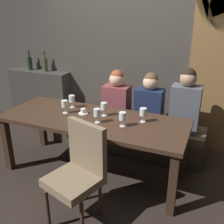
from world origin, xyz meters
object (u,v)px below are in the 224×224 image
diner_bearded (150,101)px  wine_glass_end_left (123,116)px  wine_bottle_dark_red (30,63)px  wine_glass_near_left (72,99)px  wine_glass_near_right (104,107)px  banquette_bench (115,133)px  diner_far_end (186,102)px  fork_on_table (73,121)px  chair_near_side (79,168)px  wine_glass_center_front (143,113)px  wine_glass_far_left (97,113)px  espresso_cup (83,112)px  wine_glass_end_right (65,104)px  wine_bottle_pale_label (45,64)px  dining_table (93,125)px  diner_redhead (117,97)px

diner_bearded → wine_glass_end_left: (-0.09, -0.79, 0.07)m
wine_bottle_dark_red → wine_glass_near_left: wine_bottle_dark_red is taller
diner_bearded → wine_glass_near_right: diner_bearded is taller
banquette_bench → wine_glass_near_right: wine_glass_near_right is taller
diner_far_end → fork_on_table: (-1.12, -0.87, -0.10)m
wine_bottle_dark_red → fork_on_table: (1.56, -1.23, -0.33)m
chair_near_side → wine_glass_center_front: 0.96m
wine_glass_end_left → wine_glass_far_left: same height
banquette_bench → espresso_cup: size_ratio=20.83×
wine_bottle_dark_red → wine_glass_end_left: (2.13, -1.13, -0.21)m
banquette_bench → wine_glass_end_left: bearing=-62.7°
wine_glass_end_right → wine_bottle_pale_label: bearing=134.5°
fork_on_table → wine_glass_near_left: bearing=101.6°
wine_glass_far_left → wine_glass_near_left: size_ratio=1.00×
wine_glass_near_left → diner_bearded: bearing=29.4°
dining_table → wine_bottle_dark_red: wine_bottle_dark_red is taller
fork_on_table → wine_glass_end_right: bearing=119.3°
wine_glass_far_left → wine_glass_near_left: bearing=148.9°
diner_far_end → dining_table: bearing=-144.1°
wine_glass_center_front → espresso_cup: 0.74m
wine_bottle_pale_label → wine_glass_far_left: bearing=-37.2°
diner_redhead → wine_glass_end_right: size_ratio=4.41×
diner_far_end → wine_glass_far_left: (-0.85, -0.78, 0.02)m
diner_redhead → wine_glass_center_front: diner_redhead is taller
diner_bearded → wine_bottle_pale_label: (-1.90, 0.34, 0.28)m
wine_glass_near_left → wine_bottle_dark_red: bearing=147.7°
fork_on_table → wine_glass_near_right: bearing=29.3°
chair_near_side → fork_on_table: size_ratio=5.76×
espresso_cup → wine_bottle_pale_label: bearing=141.8°
dining_table → wine_glass_near_left: (-0.40, 0.22, 0.20)m
wine_bottle_dark_red → dining_table: bearing=-31.4°
wine_bottle_dark_red → fork_on_table: bearing=-38.2°
wine_bottle_dark_red → wine_glass_end_left: 2.42m
dining_table → wine_glass_near_right: bearing=52.0°
diner_far_end → wine_glass_end_left: diner_far_end is taller
dining_table → fork_on_table: (-0.16, -0.18, 0.09)m
diner_bearded → wine_bottle_pale_label: bearing=169.8°
wine_glass_center_front → wine_glass_far_left: bearing=-155.0°
dining_table → diner_bearded: 0.88m
wine_glass_far_left → wine_glass_near_left: (-0.51, 0.31, 0.00)m
wine_glass_near_left → dining_table: bearing=-28.0°
wine_bottle_dark_red → wine_glass_near_right: bearing=-27.2°
banquette_bench → wine_glass_center_front: bearing=-45.3°
wine_glass_center_front → espresso_cup: (-0.74, -0.04, -0.09)m
banquette_bench → wine_bottle_pale_label: wine_bottle_pale_label is taller
chair_near_side → diner_bearded: (0.27, 1.44, 0.23)m
dining_table → chair_near_side: chair_near_side is taller
wine_glass_near_left → espresso_cup: size_ratio=1.37×
fork_on_table → espresso_cup: bearing=70.8°
diner_redhead → fork_on_table: size_ratio=4.25×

